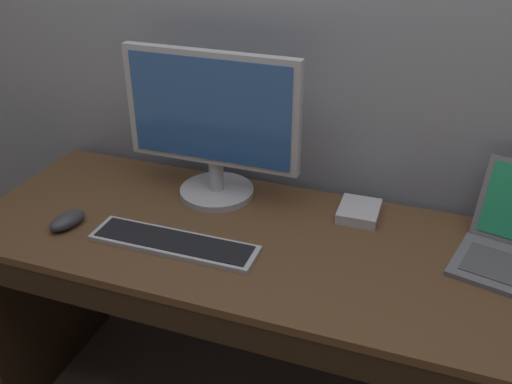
# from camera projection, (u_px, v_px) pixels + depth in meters

# --- Properties ---
(desk) EXTENTS (1.87, 0.62, 0.75)m
(desk) POSITION_uv_depth(u_px,v_px,m) (297.00, 318.00, 1.61)
(desk) COLOR brown
(desk) RESTS_ON ground
(external_monitor) EXTENTS (0.52, 0.23, 0.45)m
(external_monitor) POSITION_uv_depth(u_px,v_px,m) (212.00, 125.00, 1.62)
(external_monitor) COLOR #B7B7BC
(external_monitor) RESTS_ON desk
(wired_keyboard) EXTENTS (0.46, 0.12, 0.02)m
(wired_keyboard) POSITION_uv_depth(u_px,v_px,m) (174.00, 243.00, 1.51)
(wired_keyboard) COLOR #BCBCC1
(wired_keyboard) RESTS_ON desk
(computer_mouse) EXTENTS (0.09, 0.13, 0.04)m
(computer_mouse) POSITION_uv_depth(u_px,v_px,m) (67.00, 220.00, 1.58)
(computer_mouse) COLOR #38383D
(computer_mouse) RESTS_ON desk
(external_drive_box) EXTENTS (0.12, 0.14, 0.03)m
(external_drive_box) POSITION_uv_depth(u_px,v_px,m) (359.00, 211.00, 1.63)
(external_drive_box) COLOR silver
(external_drive_box) RESTS_ON desk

